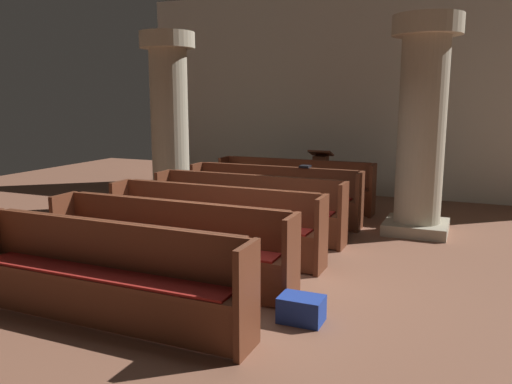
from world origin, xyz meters
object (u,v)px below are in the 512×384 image
Objects in this scene: pew_row_5 at (104,271)px; lectern at (320,179)px; pew_row_2 at (248,205)px; pew_row_1 at (274,193)px; hymn_book at (305,166)px; pew_row_0 at (295,183)px; pew_row_3 at (214,221)px; pillar_aisle_side at (422,123)px; pillar_far_side at (170,118)px; pew_row_4 at (168,242)px; kneeler_box_blue at (301,309)px.

lectern is (0.23, 6.59, -0.06)m from pew_row_5.
pew_row_2 is 3.24m from lectern.
pew_row_1 is 0.72m from hymn_book.
lectern is at bearing 76.86° from pew_row_0.
lectern is (0.23, 3.23, -0.06)m from pew_row_2.
pillar_aisle_side reaches higher than pew_row_3.
hymn_book is at bearing 78.23° from pew_row_3.
pew_row_3 is 0.91× the size of pillar_aisle_side.
pew_row_1 is 2.71m from pillar_aisle_side.
pew_row_1 is at bearing -9.49° from pillar_far_side.
pew_row_4 is 2.85× the size of lectern.
pew_row_1 is at bearing 90.00° from pew_row_2.
pew_row_2 is at bearing -94.11° from lectern.
pew_row_0 is 7.24× the size of kneeler_box_blue.
pew_row_4 is at bearing -98.12° from hymn_book.
pew_row_3 is at bearing 90.00° from pew_row_5.
kneeler_box_blue is (1.74, -2.61, -0.38)m from pew_row_2.
pew_row_4 is 1.12m from pew_row_5.
hymn_book is at bearing -61.43° from pew_row_0.
pew_row_4 is 3.62m from hymn_book.
pillar_far_side reaches higher than pew_row_5.
lectern reaches higher than pew_row_4.
pew_row_4 is at bearing 90.00° from pew_row_5.
pew_row_3 is at bearing -101.77° from hymn_book.
pew_row_3 is at bearing -134.41° from pillar_aisle_side.
pillar_far_side is at bearing 131.70° from pew_row_3.
pew_row_0 is 1.00× the size of pew_row_2.
lectern is at bearing 104.49° from kneeler_box_blue.
pillar_aisle_side and pillar_far_side have the same top height.
pillar_aisle_side is at bearing 0.46° from hymn_book.
pew_row_0 and pew_row_2 have the same top height.
pew_row_4 is at bearing -90.00° from pew_row_0.
pew_row_4 is at bearing -92.43° from lectern.
pew_row_3 is at bearing 90.00° from pew_row_4.
kneeler_box_blue is at bearing -72.50° from hymn_book.
pew_row_4 is 7.24× the size of kneeler_box_blue.
lectern reaches higher than pew_row_3.
pew_row_1 is 2.24m from pew_row_3.
pillar_far_side is at bearing 175.95° from hymn_book.
pew_row_0 is 1.00× the size of pew_row_5.
pillar_aisle_side is at bearing -20.91° from pew_row_0.
pew_row_2 is 1.00× the size of pew_row_3.
lectern is at bearing 83.73° from pew_row_1.
kneeler_box_blue is (1.24, -3.92, -0.85)m from hymn_book.
lectern is (0.23, 2.11, -0.06)m from pew_row_1.
pillar_far_side is at bearing 115.70° from pew_row_5.
lectern is at bearing 138.55° from pillar_aisle_side.
pillar_far_side is (-2.34, 0.39, 1.25)m from pew_row_1.
pew_row_0 is at bearing 118.57° from hymn_book.
pew_row_2 is 15.84× the size of hymn_book.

